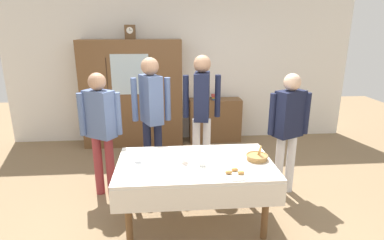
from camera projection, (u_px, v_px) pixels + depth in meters
ground_plane at (193, 211)px, 3.72m from camera, size 12.00×12.00×0.00m
back_wall at (181, 69)px, 5.86m from camera, size 6.40×0.10×2.70m
dining_table at (195, 172)px, 3.32m from camera, size 1.65×0.98×0.73m
wall_cabinet at (133, 94)px, 5.63m from camera, size 1.78×0.46×1.91m
mantel_clock at (130, 32)px, 5.32m from camera, size 0.18×0.11×0.24m
bookshelf_low at (215, 120)px, 5.95m from camera, size 0.97×0.35×0.81m
book_stack at (215, 97)px, 5.82m from camera, size 0.17×0.21×0.08m
tea_cup_far_left at (202, 164)px, 3.22m from camera, size 0.13×0.13×0.06m
tea_cup_mid_right at (185, 161)px, 3.29m from camera, size 0.13×0.13×0.06m
tea_cup_center at (138, 160)px, 3.31m from camera, size 0.13×0.13×0.06m
bread_basket at (257, 157)px, 3.37m from camera, size 0.24×0.24×0.16m
pastry_plate at (235, 173)px, 3.04m from camera, size 0.28×0.28×0.05m
spoon_near_right at (138, 171)px, 3.10m from camera, size 0.12×0.02×0.01m
spoon_far_right at (182, 173)px, 3.07m from camera, size 0.12×0.02×0.01m
spoon_far_left at (202, 155)px, 3.49m from camera, size 0.12×0.02×0.01m
person_near_right_end at (101, 123)px, 3.86m from camera, size 0.52×0.36×1.60m
person_behind_table_right at (289, 123)px, 3.92m from camera, size 0.52×0.34×1.58m
person_behind_table_left at (202, 104)px, 4.32m from camera, size 0.52×0.39×1.76m
person_beside_shelf at (151, 108)px, 4.19m from camera, size 0.52×0.41×1.74m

